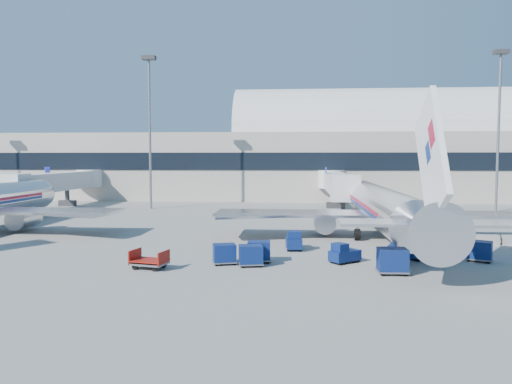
# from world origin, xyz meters

# --- Properties ---
(ground) EXTENTS (260.00, 260.00, 0.00)m
(ground) POSITION_xyz_m (0.00, 0.00, 0.00)
(ground) COLOR gray
(ground) RESTS_ON ground
(terminal) EXTENTS (170.00, 28.15, 21.00)m
(terminal) POSITION_xyz_m (-13.60, 55.96, 7.52)
(terminal) COLOR #B2AA9E
(terminal) RESTS_ON ground
(airliner_main) EXTENTS (32.00, 37.26, 12.07)m
(airliner_main) POSITION_xyz_m (10.00, 4.51, 2.93)
(airliner_main) COLOR silver
(airliner_main) RESTS_ON ground
(jetbridge_near) EXTENTS (4.40, 27.50, 6.25)m
(jetbridge_near) POSITION_xyz_m (7.60, 30.81, 3.93)
(jetbridge_near) COLOR silver
(jetbridge_near) RESTS_ON ground
(jetbridge_mid) EXTENTS (4.40, 27.50, 6.25)m
(jetbridge_mid) POSITION_xyz_m (-34.40, 30.81, 3.93)
(jetbridge_mid) COLOR silver
(jetbridge_mid) RESTS_ON ground
(mast_west) EXTENTS (2.00, 1.20, 22.60)m
(mast_west) POSITION_xyz_m (-20.00, 30.00, 14.79)
(mast_west) COLOR slate
(mast_west) RESTS_ON ground
(mast_east) EXTENTS (2.00, 1.20, 22.60)m
(mast_east) POSITION_xyz_m (30.00, 30.00, 14.79)
(mast_east) COLOR slate
(mast_east) RESTS_ON ground
(barrier_near) EXTENTS (3.00, 0.55, 0.90)m
(barrier_near) POSITION_xyz_m (18.00, 2.00, 0.45)
(barrier_near) COLOR #9E9E96
(barrier_near) RESTS_ON ground
(tug_lead) EXTENTS (2.50, 2.32, 1.49)m
(tug_lead) POSITION_xyz_m (5.21, -6.58, 0.68)
(tug_lead) COLOR #0A1C51
(tug_lead) RESTS_ON ground
(tug_right) EXTENTS (2.80, 1.99, 1.65)m
(tug_right) POSITION_xyz_m (9.91, -4.81, 0.75)
(tug_right) COLOR #0A1C51
(tug_right) RESTS_ON ground
(tug_left) EXTENTS (1.43, 2.59, 1.63)m
(tug_left) POSITION_xyz_m (1.54, -1.63, 0.74)
(tug_left) COLOR #0A1C51
(tug_left) RESTS_ON ground
(cart_train_a) EXTENTS (1.82, 1.43, 1.55)m
(cart_train_a) POSITION_xyz_m (-0.97, -6.81, 0.83)
(cart_train_a) COLOR #0A1C51
(cart_train_a) RESTS_ON ground
(cart_train_b) EXTENTS (1.93, 1.62, 1.50)m
(cart_train_b) POSITION_xyz_m (-1.45, -8.23, 0.80)
(cart_train_b) COLOR #0A1C51
(cart_train_b) RESTS_ON ground
(cart_train_c) EXTENTS (1.95, 1.68, 1.47)m
(cart_train_c) POSITION_xyz_m (-3.40, -7.75, 0.78)
(cart_train_c) COLOR #0A1C51
(cart_train_c) RESTS_ON ground
(cart_solo_near) EXTENTS (2.00, 1.56, 1.72)m
(cart_solo_near) POSITION_xyz_m (8.08, -9.87, 0.92)
(cart_solo_near) COLOR #0A1C51
(cart_solo_near) RESTS_ON ground
(cart_solo_far) EXTENTS (2.12, 1.94, 1.52)m
(cart_solo_far) POSITION_xyz_m (15.30, -5.23, 0.81)
(cart_solo_far) COLOR #0A1C51
(cart_solo_far) RESTS_ON ground
(cart_open_red) EXTENTS (2.70, 2.19, 0.64)m
(cart_open_red) POSITION_xyz_m (-8.35, -9.56, 0.46)
(cart_open_red) COLOR slate
(cart_open_red) RESTS_ON ground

